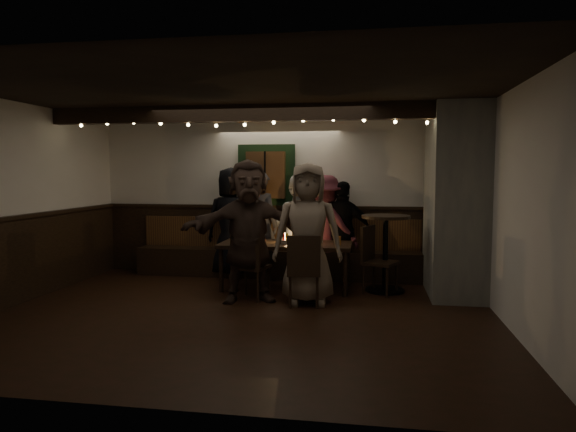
% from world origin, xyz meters
% --- Properties ---
extents(room, '(6.02, 5.01, 2.62)m').
position_xyz_m(room, '(1.07, 1.42, 1.07)').
color(room, black).
rests_on(room, ground).
extents(dining_table, '(1.89, 0.81, 0.82)m').
position_xyz_m(dining_table, '(0.29, 1.40, 0.62)').
color(dining_table, black).
rests_on(dining_table, ground).
extents(chair_near_left, '(0.50, 0.50, 0.93)m').
position_xyz_m(chair_near_left, '(-0.08, 0.68, 0.52)').
color(chair_near_left, black).
rests_on(chair_near_left, ground).
extents(chair_near_right, '(0.46, 0.46, 0.92)m').
position_xyz_m(chair_near_right, '(0.68, 0.45, 0.52)').
color(chair_near_right, black).
rests_on(chair_near_right, ground).
extents(chair_end, '(0.56, 0.56, 0.94)m').
position_xyz_m(chair_end, '(1.56, 1.37, 0.53)').
color(chair_end, black).
rests_on(chair_end, ground).
extents(high_top, '(0.68, 0.68, 1.09)m').
position_xyz_m(high_top, '(1.72, 1.49, 0.69)').
color(high_top, black).
rests_on(high_top, ground).
extents(person_a, '(0.87, 0.57, 1.77)m').
position_xyz_m(person_a, '(-0.72, 2.15, 0.89)').
color(person_a, black).
rests_on(person_a, ground).
extents(person_b, '(0.73, 0.60, 1.71)m').
position_xyz_m(person_b, '(-0.23, 2.10, 0.86)').
color(person_b, '#252528').
rests_on(person_b, ground).
extents(person_c, '(0.88, 0.73, 1.66)m').
position_xyz_m(person_c, '(0.35, 2.17, 0.83)').
color(person_c, silver).
rests_on(person_c, ground).
extents(person_d, '(1.20, 0.91, 1.65)m').
position_xyz_m(person_d, '(0.80, 2.16, 0.83)').
color(person_d, '#4E1F2A').
rests_on(person_d, ground).
extents(person_e, '(0.97, 0.57, 1.56)m').
position_xyz_m(person_e, '(1.09, 2.12, 0.78)').
color(person_e, black).
rests_on(person_e, ground).
extents(person_f, '(1.82, 1.05, 1.87)m').
position_xyz_m(person_f, '(-0.08, 0.64, 0.93)').
color(person_f, '#3A2922').
rests_on(person_f, ground).
extents(person_g, '(0.94, 0.65, 1.82)m').
position_xyz_m(person_g, '(0.71, 0.64, 0.91)').
color(person_g, '#816F5C').
rests_on(person_g, ground).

